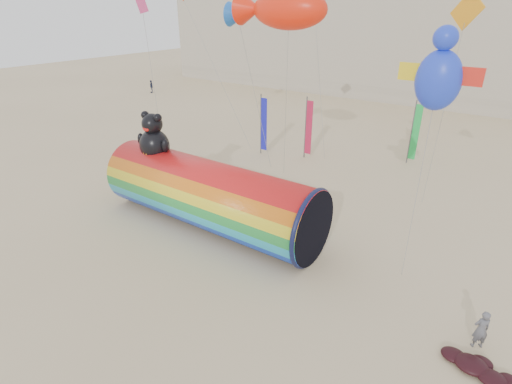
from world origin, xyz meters
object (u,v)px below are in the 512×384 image
Objects in this scene: hotel_building at (361,17)px; fabric_bundle at (477,367)px; windsock_assembly at (209,193)px; kite_handler at (481,329)px.

hotel_building is 55.01m from fabric_bundle.
hotel_building is at bearing 102.37° from windsock_assembly.
windsock_assembly is 14.66m from kite_handler.
hotel_building reaches higher than kite_handler.
kite_handler is at bearing -62.33° from hotel_building.
windsock_assembly is 15.08m from fabric_bundle.
hotel_building reaches higher than windsock_assembly.
hotel_building is 35.67× the size of kite_handler.
hotel_building is 23.06× the size of fabric_bundle.
windsock_assembly is at bearing -77.63° from hotel_building.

